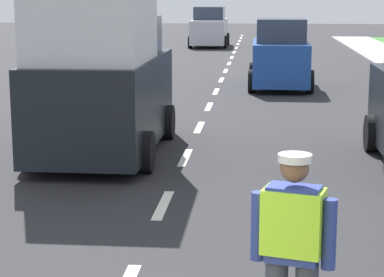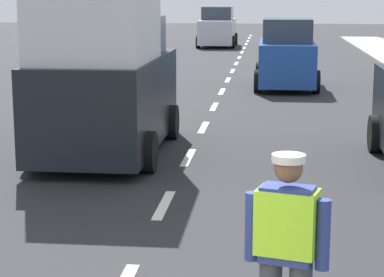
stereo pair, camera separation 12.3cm
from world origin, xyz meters
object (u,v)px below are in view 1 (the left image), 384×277
object	(u,v)px
delivery_truck	(101,66)
car_oncoming_third	(209,28)
car_outgoing_far	(280,56)
road_worker	(296,247)

from	to	relation	value
delivery_truck	car_oncoming_third	xyz separation A→B (m)	(-0.03, 27.94, -0.60)
delivery_truck	car_outgoing_far	xyz separation A→B (m)	(3.39, 10.00, -0.63)
road_worker	car_oncoming_third	bearing A→B (deg)	95.05
road_worker	car_outgoing_far	size ratio (longest dim) A/B	0.44
delivery_truck	road_worker	bearing A→B (deg)	-67.02
road_worker	car_oncoming_third	size ratio (longest dim) A/B	0.39
car_oncoming_third	car_outgoing_far	bearing A→B (deg)	-79.21
delivery_truck	car_outgoing_far	bearing A→B (deg)	71.25
road_worker	delivery_truck	bearing A→B (deg)	112.98
delivery_truck	car_oncoming_third	world-z (taller)	delivery_truck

